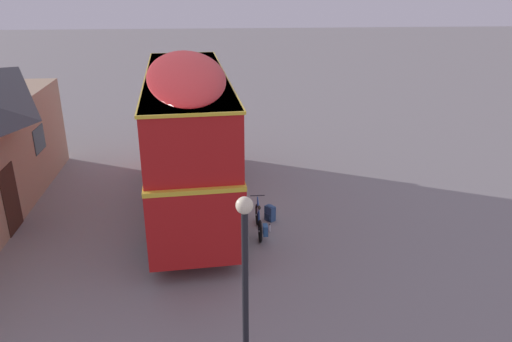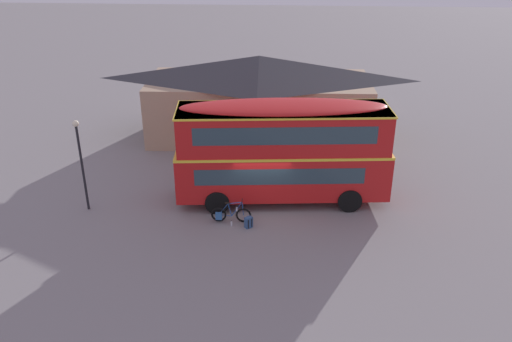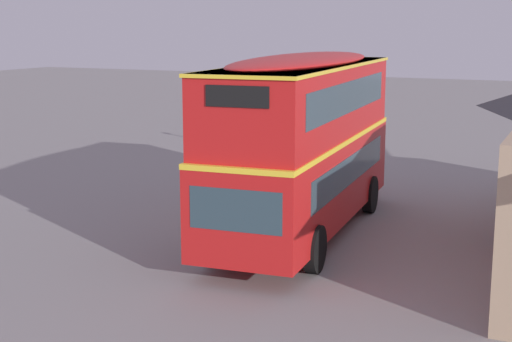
# 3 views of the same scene
# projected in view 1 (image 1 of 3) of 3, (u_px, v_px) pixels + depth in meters

# --- Properties ---
(ground_plane) EXTENTS (120.00, 120.00, 0.00)m
(ground_plane) POSITION_uv_depth(u_px,v_px,m) (219.00, 214.00, 16.49)
(ground_plane) COLOR gray
(double_decker_bus) EXTENTS (9.83, 3.38, 4.79)m
(double_decker_bus) POSITION_uv_depth(u_px,v_px,m) (189.00, 132.00, 16.24)
(double_decker_bus) COLOR black
(double_decker_bus) RESTS_ON ground
(touring_bicycle) EXTENTS (1.77, 0.47, 1.05)m
(touring_bicycle) POSITION_uv_depth(u_px,v_px,m) (260.00, 223.00, 15.15)
(touring_bicycle) COLOR black
(touring_bicycle) RESTS_ON ground
(backpack_on_ground) EXTENTS (0.39, 0.37, 0.55)m
(backpack_on_ground) POSITION_uv_depth(u_px,v_px,m) (270.00, 212.00, 16.01)
(backpack_on_ground) COLOR #2D4C7A
(backpack_on_ground) RESTS_ON ground
(water_bottle_clear_plastic) EXTENTS (0.07, 0.07, 0.25)m
(water_bottle_clear_plastic) POSITION_uv_depth(u_px,v_px,m) (269.00, 228.00, 15.36)
(water_bottle_clear_plastic) COLOR silver
(water_bottle_clear_plastic) RESTS_ON ground
(street_lamp) EXTENTS (0.28, 0.28, 4.32)m
(street_lamp) POSITION_uv_depth(u_px,v_px,m) (245.00, 286.00, 8.15)
(street_lamp) COLOR black
(street_lamp) RESTS_ON ground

